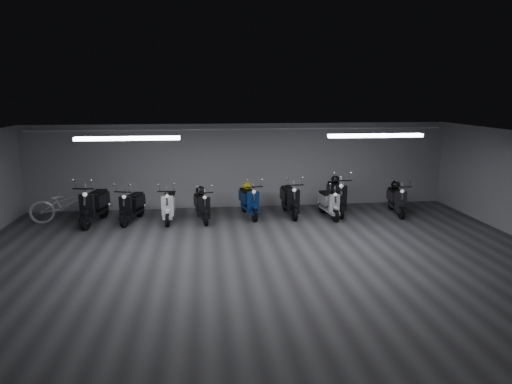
{
  "coord_description": "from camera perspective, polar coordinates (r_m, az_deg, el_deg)",
  "views": [
    {
      "loc": [
        -1.25,
        -9.69,
        3.77
      ],
      "look_at": [
        0.19,
        2.5,
        1.05
      ],
      "focal_mm": 31.38,
      "sensor_mm": 36.0,
      "label": 1
    }
  ],
  "objects": [
    {
      "name": "ceiling",
      "position": [
        9.82,
        0.63,
        6.85
      ],
      "size": [
        14.0,
        10.0,
        0.01
      ],
      "primitive_type": "cube",
      "color": "gray",
      "rests_on": "ground"
    },
    {
      "name": "helmet_3",
      "position": [
        13.98,
        -1.16,
        0.8
      ],
      "size": [
        0.24,
        0.24,
        0.24
      ],
      "primitive_type": "sphere",
      "color": "#CBB90B",
      "rests_on": "scooter_4"
    },
    {
      "name": "fluor_strip_left",
      "position": [
        10.88,
        -16.05,
        6.58
      ],
      "size": [
        2.4,
        0.18,
        0.08
      ],
      "primitive_type": "cube",
      "color": "white",
      "rests_on": "ceiling"
    },
    {
      "name": "conduit",
      "position": [
        14.71,
        -1.83,
        8.0
      ],
      "size": [
        13.6,
        0.05,
        0.05
      ],
      "primitive_type": "cylinder",
      "rotation": [
        0.0,
        1.57,
        0.0
      ],
      "color": "white",
      "rests_on": "back_wall"
    },
    {
      "name": "scooter_1",
      "position": [
        13.75,
        -15.58,
        -1.11
      ],
      "size": [
        1.0,
        1.82,
        1.29
      ],
      "primitive_type": null,
      "rotation": [
        0.0,
        0.0,
        -0.25
      ],
      "color": "black",
      "rests_on": "floor"
    },
    {
      "name": "scooter_3",
      "position": [
        13.45,
        -6.91,
        -1.2
      ],
      "size": [
        0.83,
        1.71,
        1.22
      ],
      "primitive_type": null,
      "rotation": [
        0.0,
        0.0,
        0.18
      ],
      "color": "black",
      "rests_on": "floor"
    },
    {
      "name": "scooter_7",
      "position": [
        14.46,
        10.26,
        0.18
      ],
      "size": [
        0.8,
        2.02,
        1.47
      ],
      "primitive_type": null,
      "rotation": [
        0.0,
        0.0,
        -0.07
      ],
      "color": "black",
      "rests_on": "floor"
    },
    {
      "name": "bicycle",
      "position": [
        14.46,
        -23.03,
        -0.93
      ],
      "size": [
        2.17,
        1.2,
        1.33
      ],
      "primitive_type": "imported",
      "rotation": [
        0.0,
        0.0,
        1.81
      ],
      "color": "silver",
      "rests_on": "floor"
    },
    {
      "name": "scooter_9",
      "position": [
        14.78,
        17.53,
        -0.39
      ],
      "size": [
        0.77,
        1.73,
        1.25
      ],
      "primitive_type": null,
      "rotation": [
        0.0,
        0.0,
        -0.13
      ],
      "color": "black",
      "rests_on": "floor"
    },
    {
      "name": "scooter_4",
      "position": [
        13.8,
        -0.88,
        -0.53
      ],
      "size": [
        0.89,
        1.85,
        1.32
      ],
      "primitive_type": null,
      "rotation": [
        0.0,
        0.0,
        0.17
      ],
      "color": "navy",
      "rests_on": "floor"
    },
    {
      "name": "helmet_2",
      "position": [
        14.94,
        17.35,
        0.89
      ],
      "size": [
        0.28,
        0.28,
        0.28
      ],
      "primitive_type": "sphere",
      "color": "black",
      "rests_on": "scooter_9"
    },
    {
      "name": "scooter_6",
      "position": [
        13.94,
        9.3,
        -0.81
      ],
      "size": [
        0.71,
        1.67,
        1.2
      ],
      "primitive_type": null,
      "rotation": [
        0.0,
        0.0,
        0.11
      ],
      "color": "#ADADB1",
      "rests_on": "floor"
    },
    {
      "name": "back_wall",
      "position": [
        14.94,
        -1.83,
        3.36
      ],
      "size": [
        14.0,
        0.01,
        2.8
      ],
      "primitive_type": "cube",
      "color": "gray",
      "rests_on": "ground"
    },
    {
      "name": "floor",
      "position": [
        10.48,
        0.59,
        -8.63
      ],
      "size": [
        14.0,
        10.0,
        0.01
      ],
      "primitive_type": "cube",
      "color": "#3A393C",
      "rests_on": "ground"
    },
    {
      "name": "scooter_5",
      "position": [
        13.98,
        4.34,
        -0.31
      ],
      "size": [
        0.7,
        1.86,
        1.36
      ],
      "primitive_type": null,
      "rotation": [
        0.0,
        0.0,
        0.05
      ],
      "color": "black",
      "rests_on": "floor"
    },
    {
      "name": "fluor_strip_right",
      "position": [
        11.55,
        15.01,
        6.96
      ],
      "size": [
        2.4,
        0.18,
        0.08
      ],
      "primitive_type": "cube",
      "color": "white",
      "rests_on": "ceiling"
    },
    {
      "name": "helmet_0",
      "position": [
        14.66,
        10.08,
        1.58
      ],
      "size": [
        0.27,
        0.27,
        0.27
      ],
      "primitive_type": "sphere",
      "color": "black",
      "rests_on": "scooter_7"
    },
    {
      "name": "scooter_2",
      "position": [
        13.57,
        -11.05,
        -1.05
      ],
      "size": [
        0.61,
        1.74,
        1.29
      ],
      "primitive_type": null,
      "rotation": [
        0.0,
        0.0,
        -0.02
      ],
      "color": "white",
      "rests_on": "floor"
    },
    {
      "name": "scooter_0",
      "position": [
        13.88,
        -19.96,
        -0.89
      ],
      "size": [
        0.98,
        2.07,
        1.48
      ],
      "primitive_type": null,
      "rotation": [
        0.0,
        0.0,
        -0.17
      ],
      "color": "black",
      "rests_on": "floor"
    },
    {
      "name": "helmet_1",
      "position": [
        13.6,
        -7.11,
        0.19
      ],
      "size": [
        0.28,
        0.28,
        0.28
      ],
      "primitive_type": "sphere",
      "color": "black",
      "rests_on": "scooter_3"
    },
    {
      "name": "front_wall",
      "position": [
        5.4,
        7.57,
        -13.67
      ],
      "size": [
        14.0,
        0.01,
        2.8
      ],
      "primitive_type": "cube",
      "color": "gray",
      "rests_on": "ground"
    }
  ]
}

